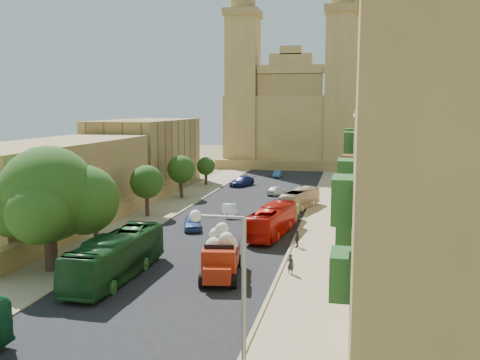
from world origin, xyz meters
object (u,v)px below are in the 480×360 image
at_px(pedestrian_c, 297,239).
at_px(street_tree_a, 95,202).
at_px(ficus_tree, 49,197).
at_px(pedestrian_a, 291,264).
at_px(car_cream, 279,210).
at_px(olive_pickup, 287,215).
at_px(street_tree_b, 147,182).
at_px(car_white_a, 230,210).
at_px(street_tree_c, 181,169).
at_px(bus_green_north, 116,257).
at_px(church, 294,118).
at_px(car_dkblue, 242,181).
at_px(red_truck, 221,254).
at_px(car_blue_a, 192,223).
at_px(streetlamp, 231,292).
at_px(car_white_b, 276,190).
at_px(bus_red_east, 272,221).
at_px(bus_cream_east, 300,199).
at_px(car_blue_b, 277,174).

bearing_deg(pedestrian_c, street_tree_a, -65.20).
bearing_deg(ficus_tree, pedestrian_a, 8.89).
bearing_deg(car_cream, olive_pickup, 121.34).
distance_m(street_tree_b, car_white_a, 9.62).
relative_size(street_tree_c, bus_green_north, 0.50).
relative_size(church, car_dkblue, 7.34).
xyz_separation_m(street_tree_a, red_truck, (13.07, -6.93, -2.06)).
distance_m(car_blue_a, pedestrian_c, 11.64).
height_order(street_tree_c, car_dkblue, street_tree_c).
bearing_deg(street_tree_b, pedestrian_a, -44.18).
bearing_deg(red_truck, street_tree_c, 112.90).
height_order(street_tree_a, streetlamp, streetlamp).
bearing_deg(bus_green_north, car_white_b, 82.51).
xyz_separation_m(red_truck, bus_green_north, (-7.07, -1.89, -0.05)).
height_order(church, bus_red_east, church).
bearing_deg(street_tree_a, ficus_tree, -85.84).
bearing_deg(ficus_tree, pedestrian_c, 30.87).
bearing_deg(street_tree_c, streetlamp, -69.73).
height_order(street_tree_c, car_white_b, street_tree_c).
height_order(street_tree_a, bus_cream_east, street_tree_a).
distance_m(church, bus_red_east, 61.46).
bearing_deg(car_dkblue, car_blue_b, 91.23).
distance_m(bus_cream_east, car_cream, 4.78).
bearing_deg(car_blue_b, car_white_a, -90.97).
distance_m(street_tree_a, red_truck, 14.93).
height_order(street_tree_b, bus_green_north, street_tree_b).
bearing_deg(ficus_tree, red_truck, 4.86).
height_order(red_truck, car_cream, red_truck).
xyz_separation_m(ficus_tree, car_cream, (13.51, 23.22, -4.87)).
relative_size(bus_green_north, car_cream, 2.82).
bearing_deg(church, bus_green_north, -93.04).
distance_m(car_cream, pedestrian_c, 13.55).
distance_m(church, street_tree_a, 67.61).
xyz_separation_m(ficus_tree, bus_green_north, (5.42, -0.83, -3.85)).
bearing_deg(red_truck, church, 92.39).
relative_size(bus_red_east, car_dkblue, 2.01).
bearing_deg(streetlamp, street_tree_c, 110.27).
height_order(car_blue_a, car_white_b, car_blue_a).
height_order(church, car_cream, church).
height_order(street_tree_b, streetlamp, streetlamp).
bearing_deg(ficus_tree, car_dkblue, 83.38).
bearing_deg(church, street_tree_b, -100.38).
bearing_deg(car_white_b, pedestrian_a, 120.03).
xyz_separation_m(car_cream, car_white_b, (-2.19, 13.62, 0.06)).
xyz_separation_m(church, street_tree_a, (-10.00, -66.61, -5.82)).
bearing_deg(street_tree_b, street_tree_a, -90.00).
distance_m(red_truck, bus_red_east, 12.94).
bearing_deg(bus_red_east, car_white_b, -75.46).
height_order(church, car_dkblue, church).
bearing_deg(olive_pickup, bus_cream_east, 85.93).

